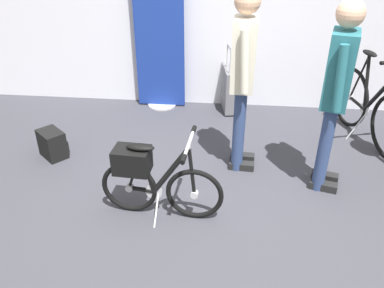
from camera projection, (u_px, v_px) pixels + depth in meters
ground_plane at (206, 225)px, 3.12m from camera, size 6.11×6.11×0.00m
floor_banner_stand at (159, 40)px, 4.71m from camera, size 0.60×0.36×1.89m
folding_bike_foreground at (151, 177)px, 3.08m from camera, size 1.00×0.53×0.71m
display_bike_left at (379, 106)px, 4.01m from camera, size 0.59×1.41×1.02m
visitor_near_wall at (243, 73)px, 3.43m from camera, size 0.29×0.54×1.66m
visitor_browsing at (336, 89)px, 3.16m from camera, size 0.33×0.52×1.63m
rolling_suitcase at (231, 90)px, 4.85m from camera, size 0.24×0.39×0.83m
backpack_on_floor at (53, 144)px, 3.97m from camera, size 0.34×0.33×0.29m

